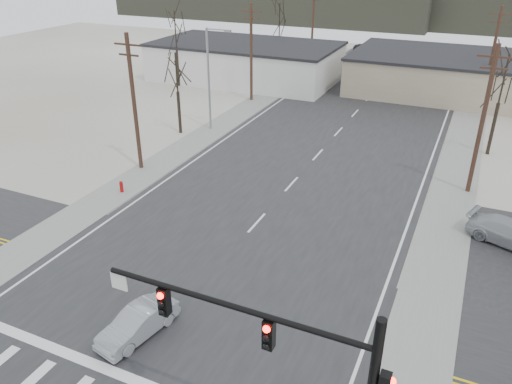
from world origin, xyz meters
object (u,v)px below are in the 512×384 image
traffic_signal_mast (304,370)px  car_parked_silver (511,233)px  car_far_b (359,49)px  car_far_a (404,82)px  sedan_crossing (138,323)px  fire_hydrant (121,187)px

traffic_signal_mast → car_parked_silver: bearing=71.0°
car_far_b → car_far_a: bearing=-83.6°
sedan_crossing → car_far_a: car_far_a is taller
car_far_a → fire_hydrant: bearing=82.9°
fire_hydrant → sedan_crossing: bearing=-49.1°
traffic_signal_mast → fire_hydrant: size_ratio=10.29×
car_far_a → car_far_b: car_far_a is taller
traffic_signal_mast → car_parked_silver: traffic_signal_mast is taller
traffic_signal_mast → sedan_crossing: traffic_signal_mast is taller
fire_hydrant → car_parked_silver: (24.30, 3.80, 0.28)m
sedan_crossing → car_far_b: car_far_b is taller
sedan_crossing → car_parked_silver: size_ratio=0.81×
traffic_signal_mast → car_far_a: size_ratio=1.52×
car_parked_silver → traffic_signal_mast: bearing=-179.7°
traffic_signal_mast → car_far_a: traffic_signal_mast is taller
sedan_crossing → car_far_a: bearing=97.5°
car_far_a → car_parked_silver: car_far_a is taller
traffic_signal_mast → car_far_b: 69.22m
traffic_signal_mast → fire_hydrant: 23.39m
traffic_signal_mast → fire_hydrant: bearing=141.9°
traffic_signal_mast → car_far_b: size_ratio=2.20×
fire_hydrant → traffic_signal_mast: bearing=-38.1°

